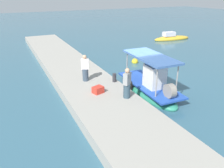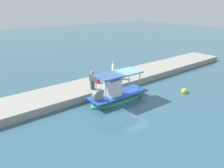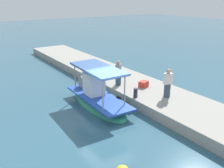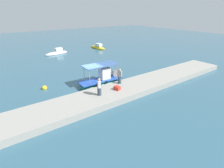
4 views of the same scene
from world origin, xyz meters
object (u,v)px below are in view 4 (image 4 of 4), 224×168
object	(u,v)px
fisherman_near_bollard	(120,77)
moored_boat_far	(57,53)
moored_boat_near	(98,47)
fisherman_by_crate	(99,88)
main_fishing_boat	(101,80)
cargo_crate	(117,88)
mooring_bollard	(99,85)
marker_buoy	(44,88)

from	to	relation	value
fisherman_near_bollard	moored_boat_far	bearing A→B (deg)	89.60
moored_boat_near	fisherman_near_bollard	bearing A→B (deg)	-115.39
fisherman_near_bollard	fisherman_by_crate	size ratio (longest dim) A/B	0.98
main_fishing_boat	cargo_crate	bearing A→B (deg)	-94.58
main_fishing_boat	cargo_crate	xyz separation A→B (m)	(-0.27, -3.35, 0.34)
main_fishing_boat	mooring_bollard	world-z (taller)	main_fishing_boat
mooring_bollard	moored_boat_far	xyz separation A→B (m)	(2.46, 19.56, -0.65)
fisherman_by_crate	cargo_crate	size ratio (longest dim) A/B	2.98
cargo_crate	fisherman_by_crate	bearing A→B (deg)	179.65
main_fishing_boat	fisherman_by_crate	bearing A→B (deg)	-125.14
mooring_bollard	moored_boat_near	distance (m)	22.73
main_fishing_boat	fisherman_near_bollard	xyz separation A→B (m)	(0.95, -2.18, 0.91)
mooring_bollard	marker_buoy	world-z (taller)	mooring_bollard
main_fishing_boat	marker_buoy	distance (m)	6.35
mooring_bollard	cargo_crate	world-z (taller)	mooring_bollard
fisherman_by_crate	mooring_bollard	xyz separation A→B (m)	(0.99, 1.57, -0.50)
moored_boat_near	cargo_crate	bearing A→B (deg)	-116.86
fisherman_by_crate	moored_boat_near	bearing A→B (deg)	58.80
fisherman_by_crate	moored_boat_far	world-z (taller)	fisherman_by_crate
fisherman_near_bollard	mooring_bollard	xyz separation A→B (m)	(-2.31, 0.41, -0.48)
mooring_bollard	marker_buoy	xyz separation A→B (m)	(-4.47, 4.27, -0.76)
main_fishing_boat	moored_boat_near	bearing A→B (deg)	59.58
mooring_bollard	main_fishing_boat	bearing A→B (deg)	52.41
mooring_bollard	cargo_crate	size ratio (longest dim) A/B	0.96
fisherman_by_crate	marker_buoy	size ratio (longest dim) A/B	3.00
fisherman_near_bollard	marker_buoy	xyz separation A→B (m)	(-6.78, 4.68, -1.24)
main_fishing_boat	moored_boat_far	xyz separation A→B (m)	(1.10, 17.79, -0.23)
main_fishing_boat	mooring_bollard	size ratio (longest dim) A/B	9.89
fisherman_by_crate	mooring_bollard	world-z (taller)	fisherman_by_crate
fisherman_by_crate	cargo_crate	world-z (taller)	fisherman_by_crate
moored_boat_near	moored_boat_far	distance (m)	9.29
fisherman_by_crate	moored_boat_far	bearing A→B (deg)	80.74
fisherman_by_crate	mooring_bollard	distance (m)	1.92
marker_buoy	moored_boat_near	distance (m)	22.21
marker_buoy	fisherman_near_bollard	bearing A→B (deg)	-34.64
fisherman_by_crate	main_fishing_boat	bearing A→B (deg)	54.86
fisherman_near_bollard	mooring_bollard	size ratio (longest dim) A/B	3.05
mooring_bollard	marker_buoy	distance (m)	6.23
fisherman_near_bollard	fisherman_by_crate	bearing A→B (deg)	-160.74
fisherman_by_crate	marker_buoy	world-z (taller)	fisherman_by_crate
fisherman_by_crate	moored_boat_far	xyz separation A→B (m)	(3.44, 21.13, -1.15)
mooring_bollard	moored_boat_near	xyz separation A→B (m)	(11.74, 19.45, -0.65)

